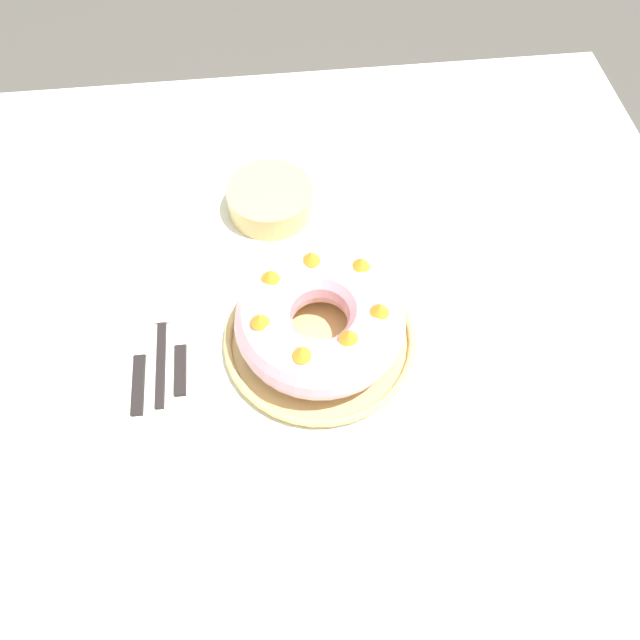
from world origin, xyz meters
name	(u,v)px	position (x,y,z in m)	size (l,w,h in m)	color
ground_plane	(322,490)	(0.00, 0.00, 0.00)	(8.00, 8.00, 0.00)	#4C4742
dining_table	(324,358)	(0.00, 0.00, 0.67)	(1.28, 1.25, 0.75)	silver
serving_dish	(320,339)	(-0.01, -0.02, 0.76)	(0.28, 0.28, 0.02)	tan
bundt_cake	(320,320)	(-0.01, -0.02, 0.81)	(0.24, 0.24, 0.10)	#E09EAD
fork	(162,339)	(-0.24, 0.01, 0.75)	(0.02, 0.19, 0.01)	black
serving_knife	(140,358)	(-0.27, -0.02, 0.75)	(0.02, 0.21, 0.01)	black
cake_knife	(181,348)	(-0.21, -0.01, 0.75)	(0.02, 0.18, 0.01)	black
side_bowl	(271,200)	(-0.06, 0.25, 0.77)	(0.14, 0.14, 0.05)	tan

